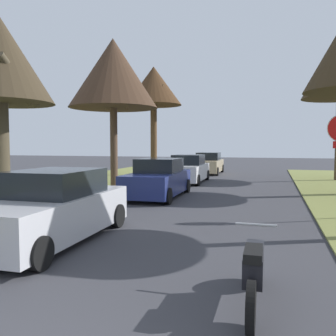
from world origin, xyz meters
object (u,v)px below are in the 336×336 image
(parked_sedan_white, at_px, (188,170))
(parked_sedan_tan, at_px, (208,164))
(parked_motorcycle, at_px, (254,270))
(street_tree_left_mid_b, at_px, (113,74))
(street_tree_left_far, at_px, (154,87))
(parked_sedan_silver, at_px, (52,209))
(parked_sedan_navy, at_px, (158,179))

(parked_sedan_white, relative_size, parked_sedan_tan, 1.00)
(parked_motorcycle, bearing_deg, street_tree_left_mid_b, 123.35)
(street_tree_left_far, distance_m, parked_sedan_white, 7.34)
(parked_sedan_silver, xyz_separation_m, parked_sedan_white, (-0.01, 12.99, 0.00))
(street_tree_left_far, xyz_separation_m, parked_sedan_tan, (3.36, 2.74, -5.40))
(parked_sedan_silver, distance_m, parked_sedan_tan, 19.41)
(parked_sedan_white, height_order, parked_motorcycle, parked_sedan_white)
(street_tree_left_far, bearing_deg, street_tree_left_mid_b, -85.37)
(street_tree_left_mid_b, xyz_separation_m, parked_sedan_navy, (2.87, -1.86, -4.79))
(street_tree_left_far, height_order, parked_sedan_tan, street_tree_left_far)
(street_tree_left_far, relative_size, parked_sedan_silver, 1.68)
(street_tree_left_far, distance_m, parked_motorcycle, 20.99)
(parked_sedan_white, bearing_deg, street_tree_left_far, 132.17)
(street_tree_left_mid_b, bearing_deg, parked_sedan_white, 56.43)
(parked_sedan_tan, bearing_deg, street_tree_left_mid_b, -104.60)
(parked_motorcycle, bearing_deg, street_tree_left_far, 112.70)
(street_tree_left_far, bearing_deg, parked_sedan_white, -47.83)
(parked_sedan_navy, bearing_deg, parked_sedan_tan, 90.63)
(parked_motorcycle, bearing_deg, parked_sedan_navy, 115.47)
(parked_sedan_tan, xyz_separation_m, parked_motorcycle, (4.44, -21.40, -0.24))
(street_tree_left_mid_b, height_order, parked_sedan_white, street_tree_left_mid_b)
(street_tree_left_far, bearing_deg, parked_motorcycle, -67.30)
(street_tree_left_far, distance_m, parked_sedan_tan, 6.93)
(street_tree_left_far, relative_size, parked_sedan_white, 1.68)
(street_tree_left_mid_b, distance_m, parked_sedan_tan, 11.86)
(parked_sedan_navy, distance_m, parked_sedan_white, 5.94)
(street_tree_left_mid_b, height_order, parked_sedan_navy, street_tree_left_mid_b)
(parked_sedan_white, distance_m, parked_motorcycle, 15.63)
(parked_sedan_navy, bearing_deg, street_tree_left_far, 109.98)
(parked_sedan_silver, height_order, parked_motorcycle, parked_sedan_silver)
(parked_sedan_silver, relative_size, parked_motorcycle, 2.17)
(parked_sedan_white, bearing_deg, parked_sedan_navy, -88.41)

